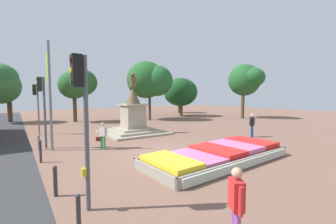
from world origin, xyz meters
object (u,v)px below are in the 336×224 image
object	(u,v)px
kerb_bollard_mid_b	(41,151)
traffic_light_near_crossing	(82,106)
pedestrian_crossing_plaza	(252,124)
kerb_bollard_south	(78,211)
flower_planter	(219,155)
kerb_bollard_north	(39,142)
pedestrian_near_planter	(236,203)
kerb_bollard_mid_a	(55,180)
statue_monument	(133,120)
pedestrian_with_handbag	(103,135)
banner_pole	(50,93)
traffic_light_mid_block	(42,99)
traffic_light_far_corner	(36,100)

from	to	relation	value
kerb_bollard_mid_b	traffic_light_near_crossing	bearing A→B (deg)	-84.51
pedestrian_crossing_plaza	kerb_bollard_south	xyz separation A→B (m)	(-12.97, -4.66, -0.55)
flower_planter	kerb_bollard_north	world-z (taller)	kerb_bollard_north
pedestrian_near_planter	kerb_bollard_mid_a	xyz separation A→B (m)	(-2.57, 4.57, -0.46)
traffic_light_near_crossing	pedestrian_crossing_plaza	xyz separation A→B (m)	(12.65, 3.90, -1.78)
statue_monument	kerb_bollard_mid_a	xyz separation A→B (m)	(-6.78, -8.80, -0.60)
pedestrian_with_handbag	kerb_bollard_north	xyz separation A→B (m)	(-2.95, 1.86, -0.40)
pedestrian_near_planter	pedestrian_crossing_plaza	xyz separation A→B (m)	(10.57, 7.07, 0.03)
kerb_bollard_mid_a	kerb_bollard_mid_b	distance (m)	4.10
flower_planter	pedestrian_crossing_plaza	distance (m)	6.95
flower_planter	pedestrian_with_handbag	world-z (taller)	pedestrian_with_handbag
kerb_bollard_south	banner_pole	bearing A→B (deg)	86.50
kerb_bollard_mid_a	kerb_bollard_north	bearing A→B (deg)	89.08
flower_planter	kerb_bollard_mid_a	xyz separation A→B (m)	(-6.80, 0.23, 0.22)
traffic_light_mid_block	flower_planter	bearing A→B (deg)	-48.63
pedestrian_near_planter	kerb_bollard_mid_b	bearing A→B (deg)	106.73
traffic_light_mid_block	pedestrian_crossing_plaza	size ratio (longest dim) A/B	2.37
banner_pole	pedestrian_near_planter	bearing A→B (deg)	-80.23
kerb_bollard_mid_b	kerb_bollard_north	distance (m)	2.70
traffic_light_near_crossing	kerb_bollard_mid_b	bearing A→B (deg)	95.49
kerb_bollard_mid_a	pedestrian_crossing_plaza	bearing A→B (deg)	10.80
pedestrian_near_planter	statue_monument	bearing A→B (deg)	72.50
traffic_light_far_corner	banner_pole	world-z (taller)	banner_pole
kerb_bollard_south	kerb_bollard_mid_b	xyz separation A→B (m)	(-0.21, 6.25, 0.10)
traffic_light_mid_block	kerb_bollard_mid_b	distance (m)	3.74
kerb_bollard_south	kerb_bollard_north	xyz separation A→B (m)	(-0.06, 8.95, 0.01)
banner_pole	kerb_bollard_mid_a	size ratio (longest dim) A/B	6.31
banner_pole	pedestrian_crossing_plaza	bearing A→B (deg)	-17.08
statue_monument	traffic_light_far_corner	distance (m)	7.45
traffic_light_near_crossing	pedestrian_with_handbag	world-z (taller)	traffic_light_near_crossing
traffic_light_near_crossing	traffic_light_far_corner	distance (m)	13.86
traffic_light_near_crossing	pedestrian_with_handbag	bearing A→B (deg)	67.95
banner_pole	pedestrian_crossing_plaza	size ratio (longest dim) A/B	3.49
traffic_light_near_crossing	kerb_bollard_mid_b	world-z (taller)	traffic_light_near_crossing
traffic_light_near_crossing	kerb_bollard_south	bearing A→B (deg)	-112.84
traffic_light_mid_block	kerb_bollard_mid_a	xyz separation A→B (m)	(-0.38, -7.05, -2.31)
traffic_light_near_crossing	traffic_light_far_corner	bearing A→B (deg)	90.05
kerb_bollard_north	pedestrian_crossing_plaza	bearing A→B (deg)	-18.24
pedestrian_with_handbag	kerb_bollard_north	size ratio (longest dim) A/B	1.79
flower_planter	traffic_light_far_corner	bearing A→B (deg)	116.46
banner_pole	pedestrian_with_handbag	world-z (taller)	banner_pole
traffic_light_near_crossing	pedestrian_with_handbag	xyz separation A→B (m)	(2.57, 6.33, -1.92)
statue_monument	kerb_bollard_mid_a	distance (m)	11.13
kerb_bollard_mid_a	kerb_bollard_north	size ratio (longest dim) A/B	1.11
pedestrian_near_planter	pedestrian_crossing_plaza	world-z (taller)	pedestrian_crossing_plaza
statue_monument	pedestrian_near_planter	bearing A→B (deg)	-107.50
flower_planter	traffic_light_near_crossing	bearing A→B (deg)	-169.59
flower_planter	kerb_bollard_south	world-z (taller)	kerb_bollard_south
traffic_light_mid_block	kerb_bollard_north	world-z (taller)	traffic_light_mid_block
banner_pole	kerb_bollard_mid_b	size ratio (longest dim) A/B	5.77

